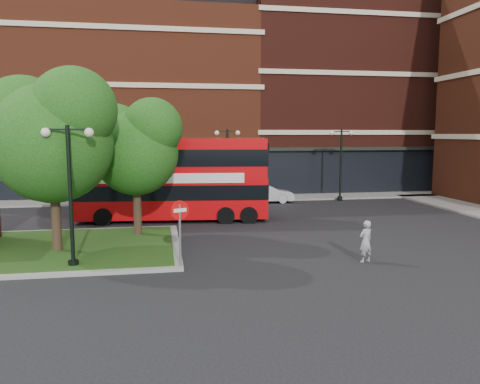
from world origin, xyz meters
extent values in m
plane|color=black|center=(0.00, 0.00, 0.00)|extent=(120.00, 120.00, 0.00)
cube|color=slate|center=(0.00, 16.50, 0.06)|extent=(44.00, 3.00, 0.12)
cube|color=maroon|center=(-8.00, 24.00, 7.00)|extent=(26.00, 12.00, 14.00)
cube|color=#471911|center=(14.00, 24.00, 8.00)|extent=(18.00, 12.00, 16.00)
cube|color=gray|center=(-8.00, 3.00, 0.06)|extent=(12.60, 7.60, 0.12)
cube|color=#19380F|center=(-8.00, 3.00, 0.07)|extent=(12.00, 7.00, 0.15)
cylinder|color=#2D2116|center=(-6.50, 2.50, 1.96)|extent=(0.36, 0.36, 3.92)
sphere|color=#184310|center=(-6.50, 2.50, 4.34)|extent=(4.60, 4.60, 4.60)
sphere|color=#184310|center=(-7.65, 3.19, 5.25)|extent=(3.45, 3.45, 3.45)
sphere|color=#184310|center=(-5.58, 2.04, 5.60)|extent=(3.22, 3.22, 3.22)
cylinder|color=#2D2116|center=(-3.50, 5.00, 1.74)|extent=(0.36, 0.36, 3.47)
sphere|color=#184310|center=(-3.50, 5.00, 3.84)|extent=(3.80, 3.80, 3.80)
sphere|color=#184310|center=(-4.45, 5.57, 4.65)|extent=(2.85, 2.85, 2.85)
sphere|color=#184310|center=(-2.74, 4.62, 4.96)|extent=(2.66, 2.66, 2.66)
cylinder|color=black|center=(-5.50, 0.20, 2.50)|extent=(0.14, 0.14, 5.00)
cylinder|color=black|center=(-5.50, 0.20, 0.15)|extent=(0.36, 0.36, 0.30)
cube|color=black|center=(-5.50, 0.20, 4.85)|extent=(1.40, 0.06, 0.06)
sphere|color=#F2EACC|center=(-6.20, 0.20, 4.75)|extent=(0.32, 0.32, 0.32)
sphere|color=#F2EACC|center=(-4.80, 0.20, 4.75)|extent=(0.32, 0.32, 0.32)
cylinder|color=black|center=(2.00, 14.50, 2.50)|extent=(0.14, 0.14, 5.00)
cylinder|color=black|center=(2.00, 14.50, 0.15)|extent=(0.36, 0.36, 0.30)
cube|color=black|center=(2.00, 14.50, 4.85)|extent=(1.40, 0.06, 0.06)
sphere|color=#F2EACC|center=(1.30, 14.50, 4.75)|extent=(0.32, 0.32, 0.32)
sphere|color=#F2EACC|center=(2.70, 14.50, 4.75)|extent=(0.32, 0.32, 0.32)
cylinder|color=black|center=(10.00, 14.50, 2.50)|extent=(0.14, 0.14, 5.00)
cylinder|color=black|center=(10.00, 14.50, 0.15)|extent=(0.36, 0.36, 0.30)
cube|color=black|center=(10.00, 14.50, 4.85)|extent=(1.40, 0.06, 0.06)
sphere|color=#F2EACC|center=(9.30, 14.50, 4.75)|extent=(0.32, 0.32, 0.32)
sphere|color=#F2EACC|center=(10.70, 14.50, 4.75)|extent=(0.32, 0.32, 0.32)
cube|color=#B6070B|center=(-1.84, 8.92, 1.40)|extent=(10.41, 3.30, 1.95)
cube|color=#B6070B|center=(-1.84, 8.92, 3.35)|extent=(10.30, 3.27, 1.95)
cube|color=black|center=(-1.84, 8.92, 3.45)|extent=(10.41, 3.30, 0.88)
cube|color=silver|center=(-1.95, 7.73, 2.42)|extent=(7.64, 0.78, 0.51)
imported|color=#959597|center=(4.97, -0.69, 0.78)|extent=(0.66, 0.54, 1.55)
imported|color=#B1B5B9|center=(-4.71, 14.50, 0.65)|extent=(3.83, 1.63, 1.29)
imported|color=silver|center=(4.63, 14.50, 0.63)|extent=(3.86, 1.48, 1.25)
cylinder|color=slate|center=(-1.80, -0.50, 1.15)|extent=(0.08, 0.08, 2.30)
cylinder|color=red|center=(-1.80, -0.50, 2.09)|extent=(0.64, 0.30, 0.67)
cube|color=white|center=(-1.80, -0.50, 2.09)|extent=(0.45, 0.22, 0.13)
camera|label=1|loc=(-2.40, -16.50, 4.72)|focal=35.00mm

